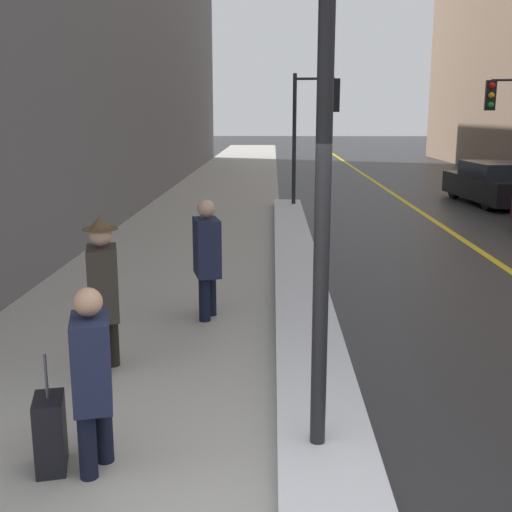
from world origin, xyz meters
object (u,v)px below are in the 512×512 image
at_px(pedestrian_in_glasses, 92,372).
at_px(pedestrian_in_fedora, 103,288).
at_px(lamp_post, 326,65).
at_px(traffic_light_near, 319,112).
at_px(traffic_light_far, 504,111).
at_px(parked_car_black, 495,184).
at_px(rolling_suitcase, 50,434).
at_px(pedestrian_nearside, 207,254).

distance_m(pedestrian_in_glasses, pedestrian_in_fedora, 2.02).
bearing_deg(lamp_post, traffic_light_near, 86.21).
distance_m(traffic_light_far, pedestrian_in_glasses, 18.02).
height_order(pedestrian_in_glasses, parked_car_black, pedestrian_in_glasses).
bearing_deg(traffic_light_far, rolling_suitcase, 67.46).
bearing_deg(pedestrian_nearside, traffic_light_far, 132.11).
bearing_deg(lamp_post, rolling_suitcase, -175.47).
height_order(lamp_post, pedestrian_nearside, lamp_post).
xyz_separation_m(lamp_post, rolling_suitcase, (-2.06, -0.16, -2.73)).
distance_m(traffic_light_near, pedestrian_in_fedora, 12.46).
bearing_deg(pedestrian_in_glasses, pedestrian_nearside, 158.44).
relative_size(traffic_light_near, rolling_suitcase, 4.02).
relative_size(lamp_post, traffic_light_near, 1.33).
distance_m(traffic_light_near, pedestrian_in_glasses, 14.29).
xyz_separation_m(parked_car_black, rolling_suitcase, (-8.54, -15.43, -0.32)).
xyz_separation_m(pedestrian_in_fedora, rolling_suitcase, (0.07, -1.97, -0.62)).
distance_m(lamp_post, traffic_light_far, 17.02).
height_order(traffic_light_far, rolling_suitcase, traffic_light_far).
bearing_deg(parked_car_black, rolling_suitcase, 146.30).
xyz_separation_m(lamp_post, parked_car_black, (6.48, 15.26, -2.42)).
bearing_deg(parked_car_black, lamp_post, 152.27).
xyz_separation_m(pedestrian_in_glasses, pedestrian_in_fedora, (-0.42, 1.97, 0.11)).
distance_m(traffic_light_far, pedestrian_in_fedora, 16.52).
height_order(traffic_light_near, traffic_light_far, traffic_light_far).
bearing_deg(traffic_light_far, pedestrian_nearside, 62.99).
xyz_separation_m(traffic_light_far, rolling_suitcase, (-8.76, -15.81, -2.50)).
bearing_deg(pedestrian_in_fedora, rolling_suitcase, -12.36).
relative_size(pedestrian_in_glasses, pedestrian_in_fedora, 0.87).
bearing_deg(rolling_suitcase, traffic_light_near, 153.51).
bearing_deg(traffic_light_near, pedestrian_nearside, -95.41).
relative_size(traffic_light_near, pedestrian_in_glasses, 2.60).
height_order(lamp_post, traffic_light_near, lamp_post).
height_order(traffic_light_near, pedestrian_in_fedora, traffic_light_near).
distance_m(lamp_post, parked_car_black, 16.76).
relative_size(pedestrian_in_fedora, rolling_suitcase, 1.79).
bearing_deg(pedestrian_nearside, rolling_suitcase, -26.71).
height_order(pedestrian_nearside, parked_car_black, pedestrian_nearside).
bearing_deg(parked_car_black, pedestrian_in_fedora, 142.66).
relative_size(pedestrian_in_glasses, rolling_suitcase, 1.55).
bearing_deg(pedestrian_in_glasses, rolling_suitcase, -104.82).
relative_size(traffic_light_near, pedestrian_in_fedora, 2.25).
relative_size(pedestrian_in_glasses, parked_car_black, 0.32).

